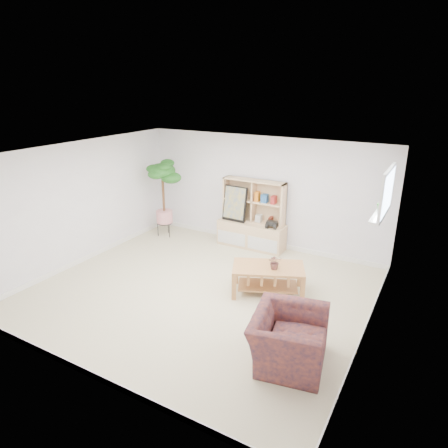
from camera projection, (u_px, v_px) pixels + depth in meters
The scene contains 14 objects.
floor at pixel (201, 291), 6.97m from camera, with size 5.50×5.00×0.01m, color beige.
ceiling at pixel (198, 154), 6.16m from camera, with size 5.50×5.00×0.01m, color white.
walls at pixel (199, 227), 6.56m from camera, with size 5.51×5.01×2.40m.
baseboard at pixel (201, 288), 6.95m from camera, with size 5.50×5.00×0.10m, color white, non-canonical shape.
window at pixel (387, 193), 5.52m from camera, with size 0.10×0.98×0.68m, color white, non-canonical shape.
window_sill at pixel (380, 214), 5.66m from camera, with size 0.14×1.00×0.04m, color white.
storage_unit at pixel (252, 215), 8.61m from camera, with size 1.49×0.50×1.49m, color tan, non-canonical shape.
poster at pixel (235, 204), 8.67m from camera, with size 0.56×0.13×0.77m, color gold, non-canonical shape.
toy_truck at pixel (272, 224), 8.33m from camera, with size 0.32×0.22×0.17m, color black, non-canonical shape.
coffee_table at pixel (268, 280), 6.85m from camera, with size 1.20×0.66×0.49m, color #B5794B, non-canonical shape.
table_plant at pixel (275, 262), 6.64m from camera, with size 0.23×0.20×0.25m, color #1A6016.
floor_tree at pixel (164, 199), 9.19m from camera, with size 0.66×0.66×1.80m, color #165E17, non-canonical shape.
armchair at pixel (289, 335), 5.10m from camera, with size 1.05×0.91×0.78m, color #131833.
sill_plant at pixel (382, 203), 5.68m from camera, with size 0.14×0.11×0.25m, color #165E17.
Camera 1 is at (3.39, -5.17, 3.45)m, focal length 32.00 mm.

